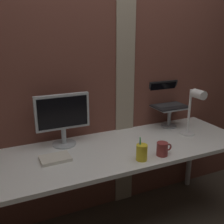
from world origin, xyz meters
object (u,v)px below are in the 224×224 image
(laptop, at_px, (166,99))
(pen_cup, at_px, (142,152))
(coffee_mug, at_px, (163,149))
(desk_lamp, at_px, (194,107))
(monitor, at_px, (63,115))

(laptop, distance_m, pen_cup, 0.79)
(coffee_mug, bearing_deg, desk_lamp, 23.88)
(monitor, xyz_separation_m, laptop, (0.97, 0.07, 0.01))
(desk_lamp, distance_m, coffee_mug, 0.50)
(laptop, relative_size, desk_lamp, 0.75)
(laptop, xyz_separation_m, desk_lamp, (0.03, -0.34, 0.00))
(coffee_mug, bearing_deg, monitor, 141.79)
(laptop, height_order, desk_lamp, laptop)
(monitor, height_order, coffee_mug, monitor)
(monitor, distance_m, desk_lamp, 1.03)
(laptop, relative_size, pen_cup, 1.86)
(laptop, distance_m, coffee_mug, 0.68)
(laptop, bearing_deg, coffee_mug, -126.55)
(pen_cup, distance_m, coffee_mug, 0.17)
(pen_cup, bearing_deg, laptop, 43.30)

